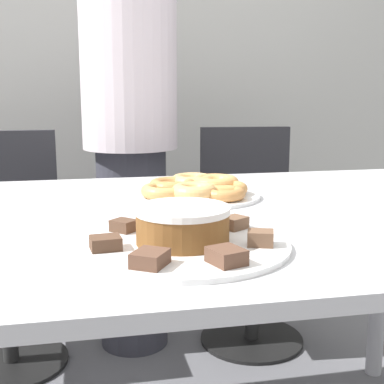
{
  "coord_description": "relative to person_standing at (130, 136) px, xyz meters",
  "views": [
    {
      "loc": [
        -0.21,
        -1.21,
        1.07
      ],
      "look_at": [
        0.03,
        -0.05,
        0.84
      ],
      "focal_mm": 50.0,
      "sensor_mm": 36.0,
      "label": 1
    }
  ],
  "objects": [
    {
      "name": "donut_2",
      "position": [
        0.17,
        -0.7,
        -0.07
      ],
      "size": [
        0.13,
        0.13,
        0.04
      ],
      "color": "tan",
      "rests_on": "plate_donuts"
    },
    {
      "name": "lamington_2",
      "position": [
        0.03,
        -1.33,
        -0.08
      ],
      "size": [
        0.07,
        0.07,
        0.03
      ],
      "rotation": [
        0.0,
        0.0,
        5.05
      ],
      "color": "brown",
      "rests_on": "plate_cake"
    },
    {
      "name": "donut_0",
      "position": [
        0.11,
        -0.75,
        -0.08
      ],
      "size": [
        0.11,
        0.11,
        0.03
      ],
      "color": "tan",
      "rests_on": "plate_donuts"
    },
    {
      "name": "donut_4",
      "position": [
        0.05,
        -0.71,
        -0.08
      ],
      "size": [
        0.13,
        0.13,
        0.03
      ],
      "color": "#C68447",
      "rests_on": "plate_donuts"
    },
    {
      "name": "donut_3",
      "position": [
        0.12,
        -0.65,
        -0.07
      ],
      "size": [
        0.12,
        0.12,
        0.04
      ],
      "color": "#E5AD66",
      "rests_on": "plate_donuts"
    },
    {
      "name": "table",
      "position": [
        0.02,
        -0.93,
        -0.18
      ],
      "size": [
        1.82,
        1.1,
        0.78
      ],
      "color": "silver",
      "rests_on": "ground_plane"
    },
    {
      "name": "donut_6",
      "position": [
        0.09,
        -0.82,
        -0.07
      ],
      "size": [
        0.12,
        0.12,
        0.04
      ],
      "color": "#E5AD66",
      "rests_on": "plate_donuts"
    },
    {
      "name": "donut_1",
      "position": [
        0.18,
        -0.77,
        -0.08
      ],
      "size": [
        0.13,
        0.13,
        0.03
      ],
      "color": "#D18E4C",
      "rests_on": "plate_donuts"
    },
    {
      "name": "lamington_4",
      "position": [
        0.11,
        -1.12,
        -0.08
      ],
      "size": [
        0.06,
        0.06,
        0.02
      ],
      "rotation": [
        0.0,
        0.0,
        6.84
      ],
      "color": "brown",
      "rests_on": "plate_cake"
    },
    {
      "name": "lamington_5",
      "position": [
        0.0,
        -1.06,
        -0.08
      ],
      "size": [
        0.05,
        0.05,
        0.02
      ],
      "rotation": [
        0.0,
        0.0,
        7.74
      ],
      "color": "brown",
      "rests_on": "plate_cake"
    },
    {
      "name": "office_chair_left",
      "position": [
        -0.5,
        -0.03,
        -0.45
      ],
      "size": [
        0.44,
        0.44,
        0.9
      ],
      "rotation": [
        0.0,
        0.0,
        -0.0
      ],
      "color": "black",
      "rests_on": "ground_plane"
    },
    {
      "name": "lamington_0",
      "position": [
        -0.16,
        -1.22,
        -0.08
      ],
      "size": [
        0.06,
        0.05,
        0.02
      ],
      "rotation": [
        0.0,
        0.0,
        3.25
      ],
      "color": "#513828",
      "rests_on": "plate_cake"
    },
    {
      "name": "plate_cake",
      "position": [
        -0.02,
        -1.2,
        -0.1
      ],
      "size": [
        0.4,
        0.4,
        0.01
      ],
      "color": "white",
      "rests_on": "table"
    },
    {
      "name": "person_standing",
      "position": [
        0.0,
        0.0,
        0.0
      ],
      "size": [
        0.37,
        0.37,
        1.68
      ],
      "color": "#383842",
      "rests_on": "ground_plane"
    },
    {
      "name": "lamington_3",
      "position": [
        0.12,
        -1.25,
        -0.08
      ],
      "size": [
        0.06,
        0.05,
        0.03
      ],
      "rotation": [
        0.0,
        0.0,
        5.94
      ],
      "color": "brown",
      "rests_on": "plate_cake"
    },
    {
      "name": "frosted_cake",
      "position": [
        -0.02,
        -1.2,
        -0.06
      ],
      "size": [
        0.18,
        0.18,
        0.07
      ],
      "color": "brown",
      "rests_on": "plate_cake"
    },
    {
      "name": "lamington_6",
      "position": [
        -0.12,
        -1.1,
        -0.08
      ],
      "size": [
        0.06,
        0.06,
        0.02
      ],
      "rotation": [
        0.0,
        0.0,
        8.64
      ],
      "color": "#513828",
      "rests_on": "plate_cake"
    },
    {
      "name": "napkin",
      "position": [
        0.51,
        -0.91,
        -0.1
      ],
      "size": [
        0.13,
        0.11,
        0.01
      ],
      "color": "white",
      "rests_on": "table"
    },
    {
      "name": "donut_5",
      "position": [
        0.02,
        -0.78,
        -0.08
      ],
      "size": [
        0.13,
        0.13,
        0.03
      ],
      "color": "tan",
      "rests_on": "plate_donuts"
    },
    {
      "name": "donut_7",
      "position": [
        0.16,
        -0.84,
        -0.08
      ],
      "size": [
        0.11,
        0.11,
        0.03
      ],
      "color": "#C68447",
      "rests_on": "plate_donuts"
    },
    {
      "name": "lamington_1",
      "position": [
        -0.09,
        -1.32,
        -0.08
      ],
      "size": [
        0.07,
        0.08,
        0.02
      ],
      "rotation": [
        0.0,
        0.0,
        4.15
      ],
      "color": "brown",
      "rests_on": "plate_cake"
    },
    {
      "name": "wall_back",
      "position": [
        0.02,
        0.72,
        0.42
      ],
      "size": [
        8.0,
        0.05,
        2.6
      ],
      "color": "beige",
      "rests_on": "ground_plane"
    },
    {
      "name": "office_chair_right",
      "position": [
        0.5,
        -0.03,
        -0.45
      ],
      "size": [
        0.48,
        0.48,
        0.9
      ],
      "rotation": [
        0.0,
        0.0,
        -0.09
      ],
      "color": "black",
      "rests_on": "ground_plane"
    },
    {
      "name": "plate_donuts",
      "position": [
        0.11,
        -0.75,
        -0.1
      ],
      "size": [
        0.33,
        0.33,
        0.01
      ],
      "color": "white",
      "rests_on": "table"
    }
  ]
}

